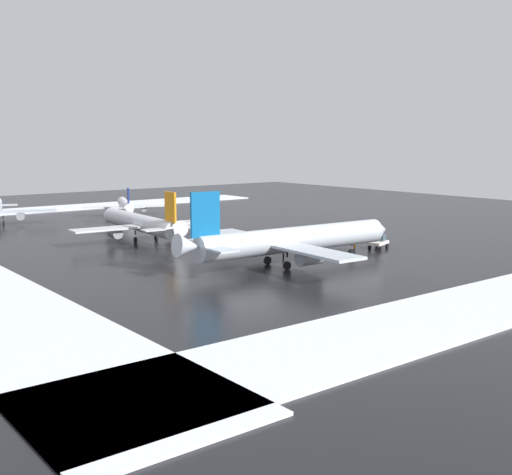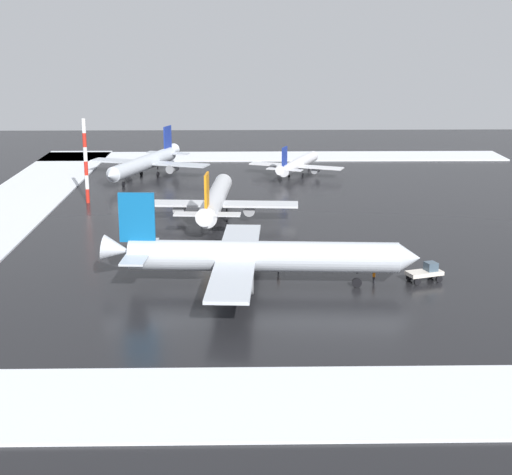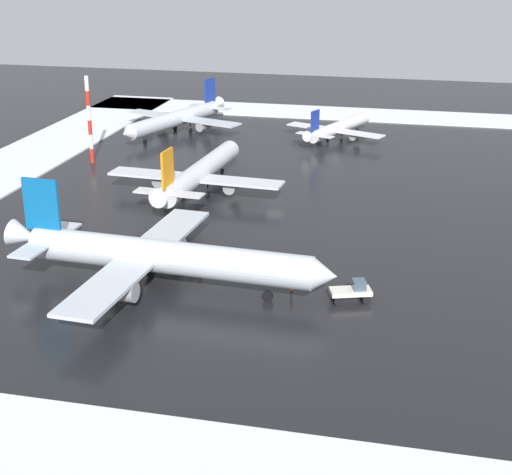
# 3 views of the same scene
# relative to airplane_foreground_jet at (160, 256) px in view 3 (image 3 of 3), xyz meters

# --- Properties ---
(ground_plane) EXTENTS (240.00, 240.00, 0.00)m
(ground_plane) POSITION_rel_airplane_foreground_jet_xyz_m (-34.74, 6.38, -3.97)
(ground_plane) COLOR black
(snow_bank_left) EXTENTS (14.00, 116.00, 0.28)m
(snow_bank_left) POSITION_rel_airplane_foreground_jet_xyz_m (-101.74, 6.38, -3.83)
(snow_bank_left) COLOR white
(snow_bank_left) RESTS_ON ground_plane
(snow_bank_right) EXTENTS (14.00, 116.00, 0.28)m
(snow_bank_right) POSITION_rel_airplane_foreground_jet_xyz_m (32.26, 6.38, -3.83)
(snow_bank_right) COLOR white
(snow_bank_right) RESTS_ON ground_plane
(airplane_foreground_jet) EXTENTS (33.59, 40.50, 12.02)m
(airplane_foreground_jet) POSITION_rel_airplane_foreground_jet_xyz_m (0.00, 0.00, 0.00)
(airplane_foreground_jet) COLOR silver
(airplane_foreground_jet) RESTS_ON ground_plane
(airplane_parked_starboard) EXTENTS (34.35, 28.50, 10.20)m
(airplane_parked_starboard) POSITION_rel_airplane_foreground_jet_xyz_m (-36.23, -6.19, -0.60)
(airplane_parked_starboard) COLOR silver
(airplane_parked_starboard) RESTS_ON ground_plane
(airplane_distant_tail) EXTENTS (24.43, 20.69, 7.59)m
(airplane_distant_tail) POSITION_rel_airplane_foreground_jet_xyz_m (-76.80, 10.90, -1.47)
(airplane_distant_tail) COLOR white
(airplane_distant_tail) RESTS_ON ground_plane
(airplane_far_rear) EXTENTS (32.06, 27.05, 9.81)m
(airplane_far_rear) POSITION_rel_airplane_foreground_jet_xyz_m (-74.42, -22.66, -0.73)
(airplane_far_rear) COLOR silver
(airplane_far_rear) RESTS_ON ground_plane
(pushback_tug) EXTENTS (3.57, 5.06, 2.50)m
(pushback_tug) POSITION_rel_airplane_foreground_jet_xyz_m (-1.47, 22.18, -2.69)
(pushback_tug) COLOR silver
(pushback_tug) RESTS_ON ground_plane
(ground_crew_near_tug) EXTENTS (0.36, 0.36, 1.71)m
(ground_crew_near_tug) POSITION_rel_airplane_foreground_jet_xyz_m (-0.90, 15.30, -3.00)
(ground_crew_near_tug) COLOR black
(ground_crew_near_tug) RESTS_ON ground_plane
(ground_crew_mid_apron) EXTENTS (0.36, 0.36, 1.71)m
(ground_crew_mid_apron) POSITION_rel_airplane_foreground_jet_xyz_m (-5.21, 3.17, -3.00)
(ground_crew_mid_apron) COLOR black
(ground_crew_mid_apron) RESTS_ON ground_plane
(antenna_mast) EXTENTS (0.70, 0.70, 15.73)m
(antenna_mast) POSITION_rel_airplane_foreground_jet_xyz_m (-49.25, -30.53, 3.89)
(antenna_mast) COLOR red
(antenna_mast) RESTS_ON ground_plane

